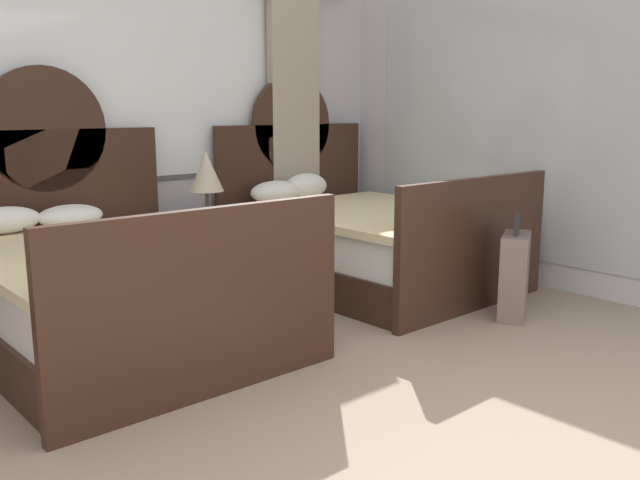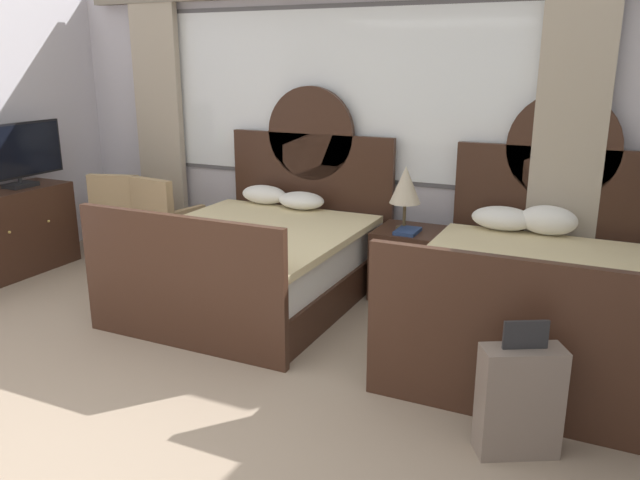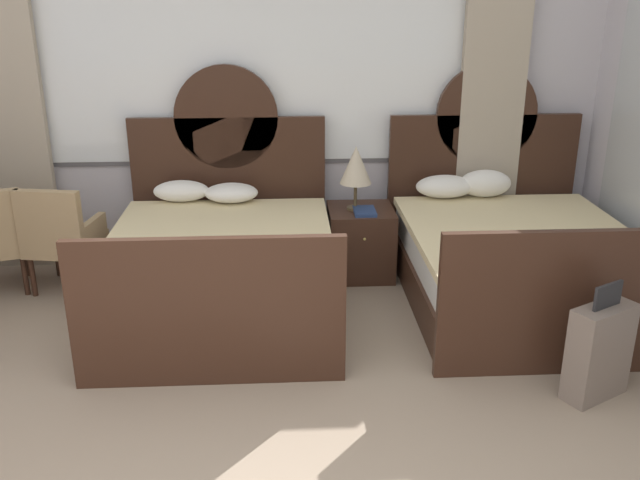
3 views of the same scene
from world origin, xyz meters
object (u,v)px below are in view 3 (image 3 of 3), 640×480
object	(u,v)px
armchair_by_window_left	(60,235)
suitcase_on_floor	(599,351)
table_lamp_on_nightstand	(356,166)
bed_near_mirror	(512,257)
book_on_nightstand	(365,211)
bed_near_window	(222,264)
nightstand_between_beds	(360,242)

from	to	relation	value
armchair_by_window_left	suitcase_on_floor	xyz separation A→B (m)	(3.70, -1.79, -0.18)
table_lamp_on_nightstand	armchair_by_window_left	xyz separation A→B (m)	(-2.42, -0.20, -0.49)
bed_near_mirror	table_lamp_on_nightstand	bearing A→B (deg)	152.80
book_on_nightstand	armchair_by_window_left	world-z (taller)	armchair_by_window_left
bed_near_window	table_lamp_on_nightstand	world-z (taller)	bed_near_window
book_on_nightstand	armchair_by_window_left	size ratio (longest dim) A/B	0.29
bed_near_window	suitcase_on_floor	size ratio (longest dim) A/B	2.87
armchair_by_window_left	suitcase_on_floor	world-z (taller)	armchair_by_window_left
bed_near_mirror	nightstand_between_beds	distance (m)	1.29
armchair_by_window_left	table_lamp_on_nightstand	bearing A→B (deg)	4.74
bed_near_window	bed_near_mirror	distance (m)	2.27
book_on_nightstand	table_lamp_on_nightstand	bearing A→B (deg)	121.48
book_on_nightstand	suitcase_on_floor	bearing A→B (deg)	-57.08
book_on_nightstand	nightstand_between_beds	bearing A→B (deg)	98.28
table_lamp_on_nightstand	armchair_by_window_left	size ratio (longest dim) A/B	0.61
suitcase_on_floor	book_on_nightstand	bearing A→B (deg)	122.92
nightstand_between_beds	table_lamp_on_nightstand	size ratio (longest dim) A/B	1.10
armchair_by_window_left	suitcase_on_floor	size ratio (longest dim) A/B	1.20
bed_near_mirror	bed_near_window	bearing A→B (deg)	-179.87
bed_near_window	armchair_by_window_left	distance (m)	1.40
bed_near_window	table_lamp_on_nightstand	xyz separation A→B (m)	(1.09, 0.61, 0.61)
nightstand_between_beds	armchair_by_window_left	size ratio (longest dim) A/B	0.66
bed_near_mirror	suitcase_on_floor	world-z (taller)	bed_near_mirror
suitcase_on_floor	bed_near_window	bearing A→B (deg)	149.93
nightstand_between_beds	book_on_nightstand	distance (m)	0.33
table_lamp_on_nightstand	nightstand_between_beds	bearing A→B (deg)	-0.37
book_on_nightstand	suitcase_on_floor	distance (m)	2.26
bed_near_mirror	table_lamp_on_nightstand	distance (m)	1.46
bed_near_window	bed_near_mirror	bearing A→B (deg)	0.13
bed_near_window	bed_near_mirror	xyz separation A→B (m)	(2.27, 0.01, 0.00)
bed_near_mirror	book_on_nightstand	bearing A→B (deg)	155.97
bed_near_window	bed_near_mirror	size ratio (longest dim) A/B	1.00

